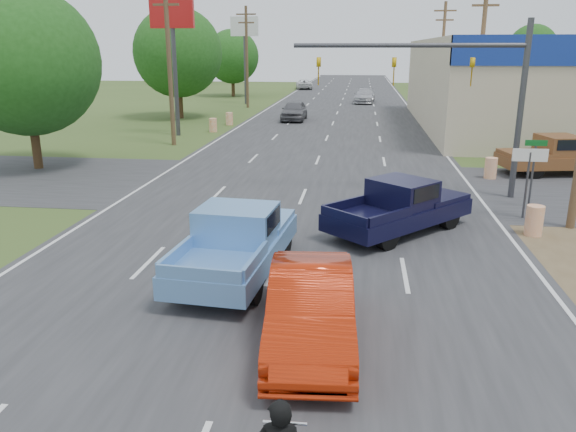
# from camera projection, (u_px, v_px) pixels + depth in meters

# --- Properties ---
(main_road) EXTENTS (15.00, 180.00, 0.02)m
(main_road) POSITION_uv_depth(u_px,v_px,m) (333.00, 123.00, 45.99)
(main_road) COLOR #2D2D30
(main_road) RESTS_ON ground
(cross_road) EXTENTS (120.00, 10.00, 0.02)m
(cross_road) POSITION_uv_depth(u_px,v_px,m) (307.00, 185.00, 25.08)
(cross_road) COLOR #2D2D30
(cross_road) RESTS_ON ground
(utility_pole_2) EXTENTS (2.00, 0.28, 10.00)m
(utility_pole_2) POSITION_uv_depth(u_px,v_px,m) (481.00, 58.00, 34.75)
(utility_pole_2) COLOR #4C3823
(utility_pole_2) RESTS_ON ground
(utility_pole_3) EXTENTS (2.00, 0.28, 10.00)m
(utility_pole_3) POSITION_uv_depth(u_px,v_px,m) (442.00, 55.00, 51.86)
(utility_pole_3) COLOR #4C3823
(utility_pole_3) RESTS_ON ground
(utility_pole_5) EXTENTS (2.00, 0.28, 10.00)m
(utility_pole_5) POSITION_uv_depth(u_px,v_px,m) (169.00, 58.00, 34.24)
(utility_pole_5) COLOR #4C3823
(utility_pole_5) RESTS_ON ground
(utility_pole_6) EXTENTS (2.00, 0.28, 10.00)m
(utility_pole_6) POSITION_uv_depth(u_px,v_px,m) (247.00, 55.00, 57.05)
(utility_pole_6) COLOR #4C3823
(utility_pole_6) RESTS_ON ground
(tree_0) EXTENTS (7.14, 7.14, 8.84)m
(tree_0) POSITION_uv_depth(u_px,v_px,m) (25.00, 62.00, 27.20)
(tree_0) COLOR #422D19
(tree_0) RESTS_ON ground
(tree_1) EXTENTS (7.56, 7.56, 9.36)m
(tree_1) POSITION_uv_depth(u_px,v_px,m) (178.00, 53.00, 47.96)
(tree_1) COLOR #422D19
(tree_1) RESTS_ON ground
(tree_2) EXTENTS (6.72, 6.72, 8.32)m
(tree_2) POSITION_uv_depth(u_px,v_px,m) (232.00, 57.00, 71.03)
(tree_2) COLOR #422D19
(tree_2) RESTS_ON ground
(tree_5) EXTENTS (7.98, 7.98, 9.88)m
(tree_5) POSITION_uv_depth(u_px,v_px,m) (532.00, 49.00, 92.90)
(tree_5) COLOR #422D19
(tree_5) RESTS_ON ground
(tree_6) EXTENTS (8.82, 8.82, 10.92)m
(tree_6) POSITION_uv_depth(u_px,v_px,m) (182.00, 45.00, 100.09)
(tree_6) COLOR #422D19
(tree_6) RESTS_ON ground
(barrel_0) EXTENTS (0.56, 0.56, 1.00)m
(barrel_0) POSITION_uv_depth(u_px,v_px,m) (534.00, 221.00, 18.26)
(barrel_0) COLOR orange
(barrel_0) RESTS_ON ground
(barrel_1) EXTENTS (0.56, 0.56, 1.00)m
(barrel_1) POSITION_uv_depth(u_px,v_px,m) (491.00, 168.00, 26.29)
(barrel_1) COLOR orange
(barrel_1) RESTS_ON ground
(barrel_2) EXTENTS (0.56, 0.56, 1.00)m
(barrel_2) POSITION_uv_depth(u_px,v_px,m) (213.00, 125.00, 41.19)
(barrel_2) COLOR orange
(barrel_2) RESTS_ON ground
(barrel_3) EXTENTS (0.56, 0.56, 1.00)m
(barrel_3) POSITION_uv_depth(u_px,v_px,m) (229.00, 119.00, 44.96)
(barrel_3) COLOR orange
(barrel_3) RESTS_ON ground
(pole_sign_left_near) EXTENTS (3.00, 0.35, 9.20)m
(pole_sign_left_near) POSITION_uv_depth(u_px,v_px,m) (173.00, 29.00, 37.63)
(pole_sign_left_near) COLOR #3F3F44
(pole_sign_left_near) RESTS_ON ground
(pole_sign_left_far) EXTENTS (3.00, 0.35, 9.20)m
(pole_sign_left_far) POSITION_uv_depth(u_px,v_px,m) (245.00, 36.00, 60.44)
(pole_sign_left_far) COLOR #3F3F44
(pole_sign_left_far) RESTS_ON ground
(lane_sign) EXTENTS (1.20, 0.08, 2.52)m
(lane_sign) POSITION_uv_depth(u_px,v_px,m) (529.00, 166.00, 19.73)
(lane_sign) COLOR #3F3F44
(lane_sign) RESTS_ON ground
(street_name_sign) EXTENTS (0.80, 0.08, 2.61)m
(street_name_sign) POSITION_uv_depth(u_px,v_px,m) (533.00, 166.00, 21.17)
(street_name_sign) COLOR #3F3F44
(street_name_sign) RESTS_ON ground
(signal_mast) EXTENTS (9.12, 0.40, 7.00)m
(signal_mast) POSITION_uv_depth(u_px,v_px,m) (453.00, 77.00, 22.05)
(signal_mast) COLOR #3F3F44
(signal_mast) RESTS_ON ground
(red_convertible) EXTENTS (2.05, 4.95, 1.59)m
(red_convertible) POSITION_uv_depth(u_px,v_px,m) (311.00, 308.00, 11.43)
(red_convertible) COLOR #AC2107
(red_convertible) RESTS_ON ground
(blue_pickup) EXTENTS (2.64, 5.79, 1.87)m
(blue_pickup) POSITION_uv_depth(u_px,v_px,m) (238.00, 240.00, 15.07)
(blue_pickup) COLOR black
(blue_pickup) RESTS_ON ground
(navy_pickup) EXTENTS (5.13, 5.36, 1.78)m
(navy_pickup) POSITION_uv_depth(u_px,v_px,m) (402.00, 206.00, 18.53)
(navy_pickup) COLOR black
(navy_pickup) RESTS_ON ground
(brown_pickup) EXTENTS (6.01, 3.31, 1.88)m
(brown_pickup) POSITION_uv_depth(u_px,v_px,m) (557.00, 155.00, 27.14)
(brown_pickup) COLOR black
(brown_pickup) RESTS_ON ground
(distant_car_grey) EXTENTS (1.98, 4.88, 1.66)m
(distant_car_grey) POSITION_uv_depth(u_px,v_px,m) (294.00, 111.00, 47.71)
(distant_car_grey) COLOR #59595E
(distant_car_grey) RESTS_ON ground
(distant_car_silver) EXTENTS (2.54, 5.55, 1.57)m
(distant_car_silver) POSITION_uv_depth(u_px,v_px,m) (365.00, 96.00, 63.22)
(distant_car_silver) COLOR #B2B1B7
(distant_car_silver) RESTS_ON ground
(distant_car_white) EXTENTS (3.07, 5.41, 1.43)m
(distant_car_white) POSITION_uv_depth(u_px,v_px,m) (304.00, 84.00, 85.27)
(distant_car_white) COLOR silver
(distant_car_white) RESTS_ON ground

